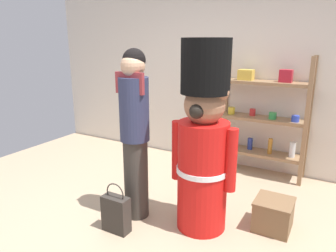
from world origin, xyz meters
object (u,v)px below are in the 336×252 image
Objects in this scene: shopping_bag at (116,213)px; teddy_bear_guard at (203,143)px; person_shopper at (135,129)px; display_crate at (273,214)px; merchandise_shelf at (262,115)px.

teddy_bear_guard is at bearing 35.79° from shopping_bag.
shopping_bag is (-0.00, -0.34, -0.75)m from person_shopper.
shopping_bag is 1.41× the size of display_crate.
merchandise_shelf is 2.33m from shopping_bag.
merchandise_shelf is 4.57× the size of display_crate.
merchandise_shelf is 0.94× the size of person_shopper.
merchandise_shelf is 1.53m from display_crate.
person_shopper is at bearing -167.62° from teddy_bear_guard.
merchandise_shelf is at bearing 84.37° from teddy_bear_guard.
person_shopper is 0.82m from shopping_bag.
teddy_bear_guard is (-0.16, -1.59, 0.04)m from merchandise_shelf.
merchandise_shelf is at bearing 68.26° from shopping_bag.
teddy_bear_guard reaches higher than shopping_bag.
person_shopper is 4.87× the size of display_crate.
teddy_bear_guard is at bearing -154.56° from display_crate.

